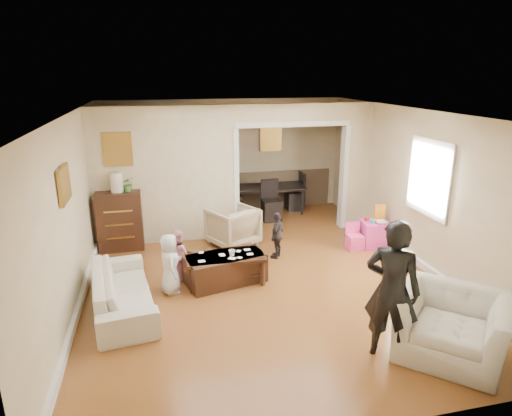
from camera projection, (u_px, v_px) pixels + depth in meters
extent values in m
plane|color=brown|center=(259.00, 272.00, 7.31)|extent=(7.00, 7.00, 0.00)
cube|color=beige|center=(166.00, 176.00, 8.31)|extent=(2.75, 0.18, 2.60)
cube|color=beige|center=(355.00, 166.00, 9.14)|extent=(0.55, 0.18, 2.60)
cube|color=beige|center=(293.00, 112.00, 8.51)|extent=(2.22, 0.18, 0.35)
cube|color=white|center=(430.00, 178.00, 7.07)|extent=(0.03, 0.95, 1.10)
cube|color=brown|center=(117.00, 149.00, 7.87)|extent=(0.45, 0.03, 0.55)
cube|color=brown|center=(64.00, 184.00, 5.64)|extent=(0.03, 0.55, 0.40)
cube|color=brown|center=(271.00, 138.00, 10.25)|extent=(0.45, 0.03, 0.55)
imported|color=beige|center=(122.00, 290.00, 6.10)|extent=(1.00, 2.02, 0.56)
imported|color=tan|center=(233.00, 226.00, 8.35)|extent=(1.08, 1.09, 0.74)
imported|color=beige|center=(451.00, 326.00, 5.08)|extent=(1.55, 1.55, 0.76)
cube|color=black|center=(120.00, 221.00, 8.13)|extent=(0.80, 0.45, 1.10)
cylinder|color=beige|center=(116.00, 182.00, 7.91)|extent=(0.22, 0.22, 0.36)
imported|color=#467835|center=(128.00, 184.00, 7.96)|extent=(0.25, 0.21, 0.27)
cube|color=#381F11|center=(225.00, 269.00, 6.90)|extent=(1.32, 0.89, 0.45)
imported|color=silver|center=(232.00, 253.00, 6.80)|extent=(0.13, 0.13, 0.10)
cube|color=#E83D9F|center=(375.00, 234.00, 8.36)|extent=(0.55, 0.55, 0.47)
cube|color=yellow|center=(380.00, 212.00, 8.37)|extent=(0.21, 0.10, 0.30)
cylinder|color=teal|center=(372.00, 221.00, 8.21)|extent=(0.08, 0.08, 0.08)
cube|color=red|center=(367.00, 219.00, 8.37)|extent=(0.09, 0.08, 0.05)
imported|color=white|center=(381.00, 223.00, 8.18)|extent=(0.24, 0.24, 0.05)
imported|color=black|center=(264.00, 198.00, 10.38)|extent=(1.88, 1.12, 0.64)
imported|color=black|center=(392.00, 291.00, 4.92)|extent=(0.73, 0.71, 1.68)
imported|color=silver|center=(170.00, 264.00, 6.51)|extent=(0.33, 0.47, 0.92)
imported|color=pink|center=(178.00, 255.00, 6.98)|extent=(0.48, 0.50, 0.81)
imported|color=black|center=(277.00, 235.00, 7.77)|extent=(0.45, 0.52, 0.84)
cube|color=white|center=(247.00, 250.00, 7.05)|extent=(0.10, 0.08, 0.00)
cube|color=white|center=(201.00, 252.00, 6.94)|extent=(0.09, 0.10, 0.00)
cube|color=white|center=(202.00, 261.00, 6.62)|extent=(0.11, 0.09, 0.00)
cube|color=white|center=(232.00, 258.00, 6.72)|extent=(0.14, 0.13, 0.00)
cube|color=white|center=(238.00, 251.00, 6.99)|extent=(0.10, 0.10, 0.00)
cube|color=white|center=(222.00, 255.00, 6.85)|extent=(0.10, 0.11, 0.00)
cube|color=white|center=(250.00, 254.00, 6.88)|extent=(0.10, 0.08, 0.00)
cube|color=white|center=(240.00, 258.00, 6.74)|extent=(0.09, 0.09, 0.00)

